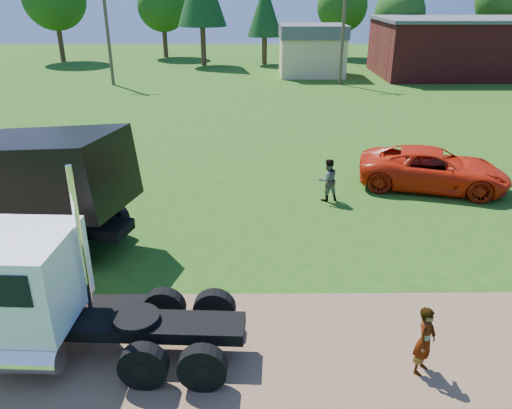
{
  "coord_description": "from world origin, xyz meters",
  "views": [
    {
      "loc": [
        -1.78,
        -9.68,
        7.87
      ],
      "look_at": [
        -1.66,
        4.71,
        1.6
      ],
      "focal_mm": 35.0,
      "sensor_mm": 36.0,
      "label": 1
    }
  ],
  "objects_px": {
    "black_dump_truck": "(4,180)",
    "white_semi_tractor": "(33,297)",
    "spectator_a": "(425,341)",
    "orange_pickup": "(433,169)"
  },
  "relations": [
    {
      "from": "black_dump_truck",
      "to": "white_semi_tractor",
      "type": "bearing_deg",
      "value": -46.12
    },
    {
      "from": "spectator_a",
      "to": "black_dump_truck",
      "type": "bearing_deg",
      "value": 101.41
    },
    {
      "from": "white_semi_tractor",
      "to": "orange_pickup",
      "type": "xyz_separation_m",
      "value": [
        12.58,
        10.37,
        -0.67
      ]
    },
    {
      "from": "white_semi_tractor",
      "to": "orange_pickup",
      "type": "distance_m",
      "value": 16.32
    },
    {
      "from": "white_semi_tractor",
      "to": "orange_pickup",
      "type": "relative_size",
      "value": 1.22
    },
    {
      "from": "black_dump_truck",
      "to": "spectator_a",
      "type": "bearing_deg",
      "value": -13.07
    },
    {
      "from": "spectator_a",
      "to": "white_semi_tractor",
      "type": "bearing_deg",
      "value": 124.94
    },
    {
      "from": "orange_pickup",
      "to": "spectator_a",
      "type": "distance_m",
      "value": 11.78
    },
    {
      "from": "black_dump_truck",
      "to": "orange_pickup",
      "type": "distance_m",
      "value": 16.4
    },
    {
      "from": "white_semi_tractor",
      "to": "spectator_a",
      "type": "xyz_separation_m",
      "value": [
        8.67,
        -0.74,
        -0.69
      ]
    }
  ]
}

